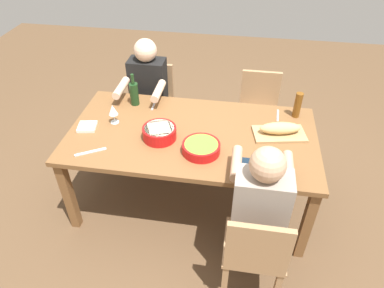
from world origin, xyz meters
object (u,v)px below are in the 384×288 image
chair_near_left (258,109)px  cutting_board (279,134)px  diner_near_right (148,91)px  bread_loaf (280,128)px  dining_table (192,140)px  beer_bottle (298,105)px  serving_bowl_salad (201,147)px  diner_far_left (259,207)px  wine_glass (113,111)px  serving_bowl_pasta (159,132)px  chair_far_left (255,252)px  chair_near_right (154,101)px  wine_bottle (134,93)px  napkin_stack (87,127)px

chair_near_left → cutting_board: chair_near_left is taller
diner_near_right → bread_loaf: size_ratio=3.75×
dining_table → beer_bottle: (-0.82, -0.37, 0.18)m
serving_bowl_salad → diner_far_left: bearing=135.0°
cutting_board → wine_glass: wine_glass is taller
wine_glass → bread_loaf: bearing=-178.3°
wine_glass → diner_near_right: bearing=-100.5°
dining_table → diner_near_right: size_ratio=1.63×
wine_glass → cutting_board: bearing=-178.3°
serving_bowl_pasta → bread_loaf: bread_loaf is taller
beer_bottle → serving_bowl_pasta: bearing=24.1°
chair_near_left → dining_table: bearing=57.3°
chair_far_left → cutting_board: chair_far_left is taller
chair_far_left → wine_glass: 1.52m
chair_near_right → wine_bottle: wine_bottle is taller
wine_bottle → beer_bottle: (-1.39, -0.02, 0.00)m
bread_loaf → chair_near_left: bearing=-79.4°
chair_far_left → bread_loaf: bearing=-98.7°
serving_bowl_pasta → diner_near_right: bearing=-68.3°
diner_near_right → chair_near_left: diner_near_right is taller
serving_bowl_pasta → serving_bowl_salad: 0.36m
serving_bowl_salad → wine_glass: 0.80m
beer_bottle → wine_glass: 1.51m
chair_near_left → chair_far_left: 1.67m
bread_loaf → wine_glass: bearing=1.7°
bread_loaf → diner_far_left: bearing=79.2°
napkin_stack → bread_loaf: bearing=-174.4°
chair_near_right → diner_far_left: diner_far_left is taller
serving_bowl_pasta → bread_loaf: (-0.91, -0.19, 0.01)m
bread_loaf → napkin_stack: bearing=5.6°
bread_loaf → wine_glass: wine_glass is taller
cutting_board → wine_bottle: bearing=-12.0°
serving_bowl_pasta → napkin_stack: size_ratio=1.85×
diner_near_right → serving_bowl_pasta: bearing=111.7°
diner_near_right → serving_bowl_pasta: (-0.30, 0.75, 0.10)m
serving_bowl_pasta → beer_bottle: size_ratio=1.18×
beer_bottle → wine_glass: size_ratio=1.33×
chair_near_left → serving_bowl_salad: bearing=67.6°
chair_far_left → serving_bowl_pasta: (0.77, -0.73, 0.31)m
dining_table → chair_far_left: (-0.54, 0.84, -0.18)m
diner_near_right → wine_bottle: 0.34m
chair_far_left → wine_glass: size_ratio=5.12×
serving_bowl_salad → wine_bottle: size_ratio=0.96×
dining_table → chair_far_left: size_ratio=2.30×
diner_near_right → chair_near_left: bearing=-170.3°
chair_near_left → diner_far_left: bearing=90.0°
chair_far_left → beer_bottle: size_ratio=3.86×
chair_far_left → serving_bowl_salad: chair_far_left is taller
chair_near_left → wine_glass: wine_glass is taller
serving_bowl_salad → bread_loaf: bearing=-152.2°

